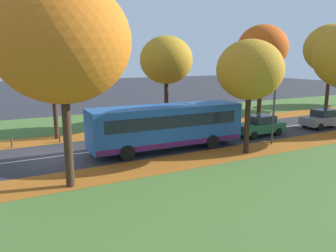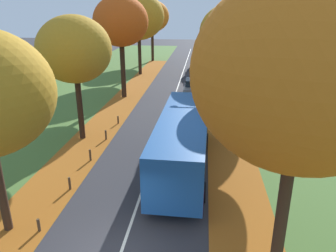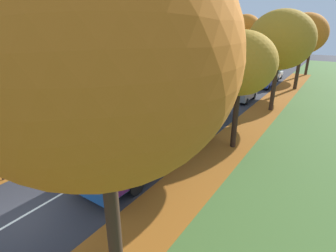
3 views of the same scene
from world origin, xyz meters
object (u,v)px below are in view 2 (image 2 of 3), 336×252
(tree_right_mid, at_px, (231,33))
(tree_right_far, at_px, (228,23))
(tree_left_far, at_px, (139,16))
(car_blue_third_in_line, at_px, (197,72))
(bollard_third, at_px, (70,183))
(bollard_sixth, at_px, (118,120))
(tree_left_distant, at_px, (152,16))
(bollard_fifth, at_px, (106,135))
(tree_left_near, at_px, (74,50))
(car_white_fourth_in_line, at_px, (197,64))
(car_green_lead, at_px, (187,109))
(tree_right_near, at_px, (239,60))
(bollard_second, at_px, (39,225))
(tree_right_distant, at_px, (221,21))
(car_grey_following, at_px, (193,87))
(tree_right_nearest, at_px, (302,73))
(tree_left_mid, at_px, (121,22))
(bus, at_px, (183,139))
(bollard_fourth, at_px, (90,155))
(streetlamp_right, at_px, (216,75))

(tree_right_mid, xyz_separation_m, tree_right_far, (0.41, 10.66, 0.28))
(tree_left_far, distance_m, car_blue_third_in_line, 10.06)
(bollard_third, relative_size, bollard_sixth, 1.07)
(tree_left_distant, xyz_separation_m, bollard_fifth, (1.94, -33.34, -6.52))
(tree_left_near, xyz_separation_m, car_white_fourth_in_line, (7.03, 25.97, -5.08))
(bollard_sixth, bearing_deg, bollard_third, -89.83)
(car_green_lead, bearing_deg, tree_right_near, -51.77)
(tree_left_near, distance_m, bollard_second, 11.32)
(tree_right_far, height_order, tree_right_distant, tree_right_far)
(car_grey_following, height_order, car_white_fourth_in_line, same)
(tree_left_near, height_order, car_green_lead, tree_left_near)
(tree_left_distant, relative_size, tree_right_distant, 1.13)
(tree_left_distant, distance_m, car_blue_third_in_line, 16.44)
(tree_left_near, xyz_separation_m, car_green_lead, (6.81, 4.83, -5.08))
(tree_right_nearest, distance_m, car_white_fourth_in_line, 37.32)
(tree_left_far, relative_size, tree_right_distant, 1.23)
(tree_left_mid, relative_size, bollard_second, 16.82)
(tree_left_distant, relative_size, bollard_third, 14.29)
(bollard_third, bearing_deg, bus, 28.24)
(car_green_lead, bearing_deg, bollard_fourth, -122.27)
(bollard_third, bearing_deg, tree_right_near, 40.16)
(tree_right_mid, bearing_deg, tree_left_mid, 176.82)
(tree_left_far, relative_size, car_blue_third_in_line, 2.37)
(tree_left_far, height_order, car_grey_following, tree_left_far)
(tree_right_mid, xyz_separation_m, bollard_fifth, (-8.62, -10.36, -5.90))
(bus, bearing_deg, tree_left_distant, 101.25)
(tree_right_far, bearing_deg, bollard_second, -106.36)
(bollard_fourth, bearing_deg, streetlamp_right, 44.22)
(bollard_second, bearing_deg, tree_right_near, 50.72)
(tree_right_far, height_order, car_blue_third_in_line, tree_right_far)
(bollard_fifth, xyz_separation_m, car_white_fourth_in_line, (5.36, 26.10, 0.48))
(bollard_fourth, xyz_separation_m, bollard_sixth, (0.01, 6.37, -0.04))
(car_blue_third_in_line, bearing_deg, bollard_third, -101.81)
(tree_left_distant, bearing_deg, bollard_fifth, -86.67)
(tree_right_far, xyz_separation_m, car_white_fourth_in_line, (-3.67, 5.08, -5.70))
(tree_right_mid, relative_size, car_white_fourth_in_line, 2.08)
(tree_right_near, relative_size, bollard_second, 12.90)
(tree_left_mid, xyz_separation_m, tree_right_distant, (10.10, 21.95, -0.90))
(tree_left_far, bearing_deg, bollard_third, -86.12)
(streetlamp_right, relative_size, car_green_lead, 1.41)
(bollard_fourth, relative_size, car_grey_following, 0.16)
(bollard_fifth, bearing_deg, tree_right_distant, 75.08)
(bollard_fourth, xyz_separation_m, car_blue_third_in_line, (5.56, 23.19, 0.47))
(tree_right_mid, distance_m, bollard_fourth, 17.09)
(bollard_fifth, xyz_separation_m, car_grey_following, (5.37, 12.20, 0.48))
(tree_right_far, xyz_separation_m, bollard_fifth, (-9.03, -21.02, -6.18))
(bollard_third, distance_m, bus, 6.22)
(bollard_sixth, bearing_deg, tree_right_near, -16.13)
(tree_left_distant, distance_m, bollard_fourth, 37.15)
(tree_right_near, xyz_separation_m, bollard_fifth, (-8.47, -0.74, -4.99))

